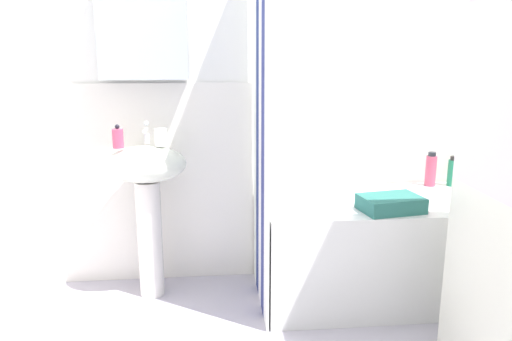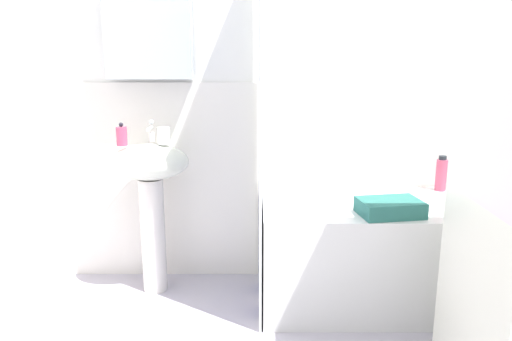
% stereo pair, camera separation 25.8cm
% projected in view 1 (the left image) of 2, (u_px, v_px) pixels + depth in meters
% --- Properties ---
extents(wall_back_tiled, '(3.60, 0.18, 2.40)m').
position_uv_depth(wall_back_tiled, '(300.00, 92.00, 2.97)').
color(wall_back_tiled, white).
rests_on(wall_back_tiled, ground_plane).
extents(sink, '(0.44, 0.34, 0.87)m').
position_uv_depth(sink, '(147.00, 188.00, 2.77)').
color(sink, silver).
rests_on(sink, ground_plane).
extents(faucet, '(0.03, 0.12, 0.12)m').
position_uv_depth(faucet, '(146.00, 133.00, 2.78)').
color(faucet, silver).
rests_on(faucet, sink).
extents(soap_dispenser, '(0.06, 0.06, 0.13)m').
position_uv_depth(soap_dispenser, '(118.00, 138.00, 2.65)').
color(soap_dispenser, '#C74A6D').
rests_on(soap_dispenser, sink).
extents(toothbrush_cup, '(0.07, 0.07, 0.09)m').
position_uv_depth(toothbrush_cup, '(161.00, 137.00, 2.72)').
color(toothbrush_cup, white).
rests_on(toothbrush_cup, sink).
extents(bathtub, '(1.40, 0.67, 0.58)m').
position_uv_depth(bathtub, '(386.00, 248.00, 2.84)').
color(bathtub, silver).
rests_on(bathtub, ground_plane).
extents(shower_curtain, '(0.01, 0.67, 2.00)m').
position_uv_depth(shower_curtain, '(261.00, 125.00, 2.61)').
color(shower_curtain, white).
rests_on(shower_curtain, ground_plane).
extents(conditioner_bottle, '(0.05, 0.05, 0.17)m').
position_uv_depth(conditioner_bottle, '(470.00, 172.00, 3.06)').
color(conditioner_bottle, gold).
rests_on(conditioner_bottle, bathtub).
extents(body_wash_bottle, '(0.06, 0.06, 0.18)m').
position_uv_depth(body_wash_bottle, '(453.00, 172.00, 3.03)').
color(body_wash_bottle, '#1F8258').
rests_on(body_wash_bottle, bathtub).
extents(shampoo_bottle, '(0.06, 0.06, 0.21)m').
position_uv_depth(shampoo_bottle, '(431.00, 170.00, 3.03)').
color(shampoo_bottle, '#C74764').
rests_on(shampoo_bottle, bathtub).
extents(towel_folded, '(0.34, 0.26, 0.08)m').
position_uv_depth(towel_folded, '(391.00, 204.00, 2.56)').
color(towel_folded, '#2A695F').
rests_on(towel_folded, bathtub).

